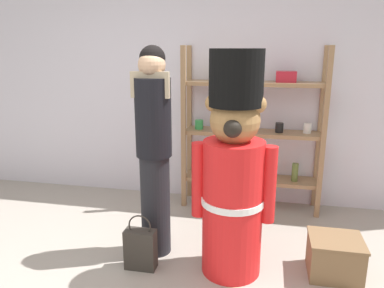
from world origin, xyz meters
name	(u,v)px	position (x,y,z in m)	size (l,w,h in m)	color
back_wall	(195,86)	(0.00, 2.20, 1.30)	(6.40, 0.12, 2.60)	silver
merchandise_shelf	(252,128)	(0.66, 1.98, 0.89)	(1.47, 0.35, 1.74)	#93704C
teddy_bear_guard	(233,174)	(0.59, 0.70, 0.80)	(0.63, 0.48, 1.71)	red
person_shopper	(154,147)	(-0.07, 0.85, 0.93)	(0.30, 0.29, 1.74)	black
shopping_bag	(141,248)	(-0.12, 0.58, 0.17)	(0.25, 0.12, 0.46)	#332D28
display_crate	(335,257)	(1.38, 0.79, 0.16)	(0.40, 0.36, 0.31)	brown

